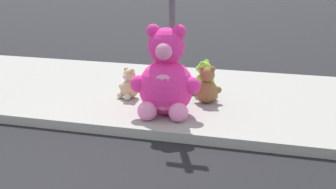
# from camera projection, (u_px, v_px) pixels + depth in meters

# --- Properties ---
(sidewalk) EXTENTS (28.00, 4.40, 0.15)m
(sidewalk) POSITION_uv_depth(u_px,v_px,m) (134.00, 93.00, 9.89)
(sidewalk) COLOR #9E9B93
(sidewalk) RESTS_ON ground_plane
(sign_pole) EXTENTS (0.56, 0.11, 3.20)m
(sign_pole) POSITION_uv_depth(u_px,v_px,m) (172.00, 5.00, 8.40)
(sign_pole) COLOR #4C4C51
(sign_pole) RESTS_ON sidewalk
(plush_pink_large) EXTENTS (1.12, 1.02, 1.46)m
(plush_pink_large) POSITION_uv_depth(u_px,v_px,m) (166.00, 80.00, 8.12)
(plush_pink_large) COLOR #F22D93
(plush_pink_large) RESTS_ON sidewalk
(plush_brown) EXTENTS (0.50, 0.45, 0.65)m
(plush_brown) POSITION_uv_depth(u_px,v_px,m) (207.00, 88.00, 8.90)
(plush_brown) COLOR olive
(plush_brown) RESTS_ON sidewalk
(plush_tan) EXTENTS (0.40, 0.40, 0.56)m
(plush_tan) POSITION_uv_depth(u_px,v_px,m) (129.00, 86.00, 9.18)
(plush_tan) COLOR tan
(plush_tan) RESTS_ON sidewalk
(plush_lime) EXTENTS (0.45, 0.49, 0.65)m
(plush_lime) POSITION_uv_depth(u_px,v_px,m) (203.00, 81.00, 9.41)
(plush_lime) COLOR #8CD133
(plush_lime) RESTS_ON sidewalk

